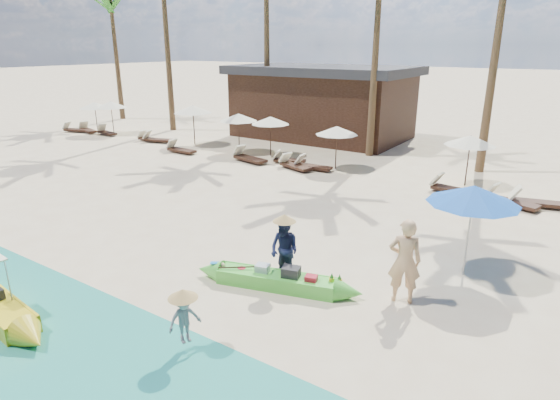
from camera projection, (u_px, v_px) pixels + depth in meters
The scene contains 28 objects.
ground at pixel (261, 281), 11.45m from camera, with size 240.00×240.00×0.00m, color beige.
green_canoe at pixel (276, 280), 11.10m from camera, with size 4.50×1.53×0.58m.
tourist at pixel (405, 261), 10.28m from camera, with size 0.72×0.47×1.97m, color tan.
vendor_green at pixel (284, 250), 11.25m from camera, with size 0.78×0.61×1.60m, color #161C3E.
vendor_yellow at pixel (185, 319), 8.67m from camera, with size 0.64×0.37×0.99m, color gray.
blue_umbrella at pixel (474, 195), 11.10m from camera, with size 2.18×2.18×2.34m.
resort_parasol_0 at pixel (95, 105), 29.83m from camera, with size 1.97×1.97×2.03m.
lounger_0_left at pixel (75, 129), 30.90m from camera, with size 1.87×1.10×0.61m.
lounger_0_right at pixel (87, 129), 30.79m from camera, with size 1.88×0.99×0.61m.
resort_parasol_1 at pixel (111, 105), 29.84m from camera, with size 2.01×2.01×2.07m.
lounger_1_left at pixel (106, 132), 29.97m from camera, with size 1.72×0.79×0.56m.
lounger_1_right at pixel (149, 138), 27.98m from camera, with size 1.70×0.68×0.56m.
resort_parasol_2 at pixel (193, 109), 26.50m from camera, with size 2.18×2.18×2.25m.
lounger_2_left at pixel (157, 139), 27.61m from camera, with size 1.91×1.10×0.62m.
resort_parasol_3 at pixel (238, 117), 24.63m from camera, with size 2.01×2.01×2.07m.
lounger_3_left at pixel (180, 149), 24.98m from camera, with size 1.79×0.59×0.60m.
lounger_3_right at pixel (248, 157), 23.07m from camera, with size 2.06×0.99×0.67m.
resort_parasol_4 at pixel (270, 120), 23.86m from camera, with size 1.97×1.97×2.03m.
lounger_4_left at pixel (287, 159), 22.81m from camera, with size 1.69×1.01×0.55m.
lounger_4_right at pixel (294, 165), 21.71m from camera, with size 1.87×1.06×0.61m.
resort_parasol_5 at pixel (337, 131), 21.23m from camera, with size 1.94×1.94×1.99m.
lounger_5_left at pixel (311, 165), 21.60m from camera, with size 1.80×0.65×0.60m.
resort_parasol_6 at pixel (471, 140), 18.64m from camera, with size 2.02×2.02×2.08m.
lounger_6_left at pixel (452, 188), 18.14m from camera, with size 1.93×0.87×0.63m.
lounger_6_right at pixel (509, 200), 16.75m from camera, with size 1.97×1.07×0.64m.
lounger_7_left at pixel (534, 201), 16.65m from camera, with size 1.95×1.01×0.63m.
palm_0 at pixel (111, 7), 34.08m from camera, with size 2.08×2.08×9.90m.
pavilion_west at pixel (322, 101), 28.78m from camera, with size 10.80×6.60×4.30m.
Camera 1 is at (6.06, -8.26, 5.50)m, focal length 30.00 mm.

